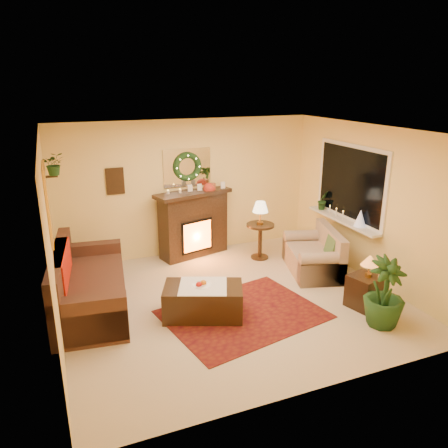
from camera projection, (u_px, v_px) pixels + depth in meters
name	position (u px, v px, depth m)	size (l,w,h in m)	color
floor	(232.00, 300.00, 6.80)	(5.00, 5.00, 0.00)	beige
ceiling	(233.00, 131.00, 5.99)	(5.00, 5.00, 0.00)	white
wall_back	(187.00, 188.00, 8.38)	(5.00, 5.00, 0.00)	#EFD88C
wall_front	(319.00, 284.00, 4.41)	(5.00, 5.00, 0.00)	#EFD88C
wall_left	(51.00, 244.00, 5.51)	(4.50, 4.50, 0.00)	#EFD88C
wall_right	(371.00, 204.00, 7.28)	(4.50, 4.50, 0.00)	#EFD88C
area_rug	(243.00, 314.00, 6.39)	(2.19, 1.64, 0.01)	#582013
sofa	(90.00, 282.00, 6.46)	(0.97, 2.21, 0.95)	brown
red_throw	(84.00, 276.00, 6.58)	(0.75, 1.23, 0.02)	red
fireplace	(194.00, 228.00, 8.44)	(1.32, 0.42, 1.21)	black
poinsettia	(209.00, 189.00, 8.30)	(0.23, 0.23, 0.23)	#B62F20
mantel_candle_a	(168.00, 195.00, 8.03)	(0.05, 0.05, 0.16)	beige
mantel_candle_b	(180.00, 194.00, 8.10)	(0.06, 0.06, 0.17)	#FFF6CA
mantel_mirror	(187.00, 168.00, 8.24)	(0.92, 0.02, 0.72)	white
wreath	(188.00, 167.00, 8.19)	(0.55, 0.55, 0.11)	#194719
wall_art	(115.00, 181.00, 7.81)	(0.32, 0.03, 0.48)	#381E11
gold_mirror	(48.00, 203.00, 5.64)	(0.03, 0.84, 1.00)	gold
hanging_plant	(55.00, 175.00, 6.28)	(0.33, 0.28, 0.36)	#194719
loveseat	(313.00, 249.00, 7.73)	(0.78, 1.35, 0.78)	tan
window_frame	(351.00, 183.00, 7.68)	(0.03, 1.86, 1.36)	white
window_glass	(350.00, 183.00, 7.67)	(0.02, 1.70, 1.22)	black
window_sill	(342.00, 220.00, 7.85)	(0.22, 1.86, 0.04)	white
mini_tree	(360.00, 218.00, 7.41)	(0.20, 0.20, 0.29)	silver
sill_plant	(323.00, 200.00, 8.38)	(0.26, 0.21, 0.48)	#254F25
side_table_round	(260.00, 242.00, 8.34)	(0.53, 0.53, 0.69)	#522113
lamp_cream	(260.00, 215.00, 8.15)	(0.29, 0.29, 0.45)	beige
end_table_square	(364.00, 290.00, 6.54)	(0.41, 0.41, 0.50)	black
lamp_tiffany	(370.00, 262.00, 6.37)	(0.25, 0.25, 0.37)	#F7B43E
coffee_table	(203.00, 303.00, 6.30)	(1.12, 0.62, 0.47)	black
fruit_bowl	(202.00, 287.00, 6.25)	(0.28, 0.28, 0.06)	silver
floor_palm	(384.00, 296.00, 5.99)	(1.66, 1.66, 2.96)	black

